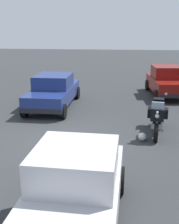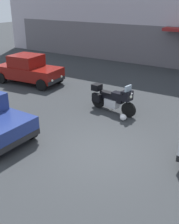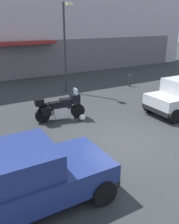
{
  "view_description": "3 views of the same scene",
  "coord_description": "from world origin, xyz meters",
  "views": [
    {
      "loc": [
        9.04,
        1.87,
        3.77
      ],
      "look_at": [
        -0.46,
        0.84,
        0.93
      ],
      "focal_mm": 46.59,
      "sensor_mm": 36.0,
      "label": 1
    },
    {
      "loc": [
        3.91,
        -6.55,
        4.68
      ],
      "look_at": [
        -0.82,
        0.84,
        0.92
      ],
      "focal_mm": 43.44,
      "sensor_mm": 36.0,
      "label": 2
    },
    {
      "loc": [
        -5.2,
        -6.04,
        4.11
      ],
      "look_at": [
        -0.8,
        1.29,
        0.92
      ],
      "focal_mm": 38.79,
      "sensor_mm": 36.0,
      "label": 3
    }
  ],
  "objects": [
    {
      "name": "car_sedan_far",
      "position": [
        -4.3,
        -1.31,
        0.78
      ],
      "size": [
        4.6,
        1.97,
        1.56
      ],
      "rotation": [
        0.0,
        0.0,
        3.13
      ],
      "color": "navy",
      "rests_on": "ground"
    },
    {
      "name": "car_wagon_end",
      "position": [
        -7.27,
        4.41,
        0.81
      ],
      "size": [
        3.97,
        2.07,
        1.64
      ],
      "rotation": [
        0.0,
        0.0,
        0.08
      ],
      "color": "maroon",
      "rests_on": "ground"
    },
    {
      "name": "motorcycle",
      "position": [
        -1.19,
        3.23,
        0.62
      ],
      "size": [
        2.26,
        0.9,
        1.36
      ],
      "rotation": [
        0.0,
        0.0,
        -0.14
      ],
      "color": "black",
      "rests_on": "ground"
    },
    {
      "name": "ground_plane",
      "position": [
        0.0,
        0.0,
        0.0
      ],
      "size": [
        80.0,
        80.0,
        0.0
      ],
      "primitive_type": "plane",
      "color": "#2D3033"
    },
    {
      "name": "helmet",
      "position": [
        -0.36,
        2.66,
        0.14
      ],
      "size": [
        0.28,
        0.28,
        0.28
      ],
      "primitive_type": "sphere",
      "color": "silver",
      "rests_on": "ground"
    },
    {
      "name": "car_hatchback_near",
      "position": [
        4.34,
        1.08,
        0.81
      ],
      "size": [
        3.92,
        1.91,
        1.64
      ],
      "rotation": [
        0.0,
        0.0,
        -0.04
      ],
      "color": "silver",
      "rests_on": "ground"
    }
  ]
}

